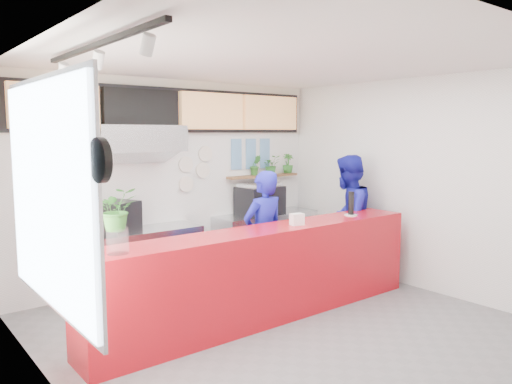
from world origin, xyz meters
TOP-DOWN VIEW (x-y plane):
  - floor at (0.00, 0.00)m, footprint 5.00×5.00m
  - ceiling at (0.00, 0.00)m, footprint 5.00×5.00m
  - wall_back at (0.00, 2.50)m, footprint 5.00×0.00m
  - wall_left at (-2.50, 0.00)m, footprint 0.00×5.00m
  - wall_right at (2.50, 0.00)m, footprint 0.00×5.00m
  - service_counter at (0.00, 0.40)m, footprint 4.50×0.60m
  - cream_band at (0.00, 2.49)m, footprint 5.00×0.02m
  - prep_bench at (-0.80, 2.20)m, footprint 1.80×0.60m
  - panini_oven at (-1.07, 2.20)m, footprint 0.61×0.61m
  - extraction_hood at (-0.80, 2.15)m, footprint 1.20×0.70m
  - hood_lip at (-0.80, 2.15)m, footprint 1.20×0.69m
  - right_bench at (1.50, 2.20)m, footprint 1.80×0.60m
  - espresso_machine at (1.37, 2.20)m, footprint 0.73×0.54m
  - espresso_tray at (1.37, 2.20)m, footprint 0.69×0.53m
  - herb_shelf at (1.60, 2.40)m, footprint 1.40×0.18m
  - menu_board_far_left at (-1.75, 2.38)m, footprint 1.10×0.10m
  - menu_board_mid_left at (-0.59, 2.38)m, footprint 1.10×0.10m
  - menu_board_mid_right at (0.57, 2.38)m, footprint 1.10×0.10m
  - menu_board_far_right at (1.73, 2.38)m, footprint 1.10×0.10m
  - soffit at (0.00, 2.46)m, footprint 4.80×0.04m
  - window_pane at (-2.47, 0.30)m, footprint 0.04×2.20m
  - window_frame at (-2.45, 0.30)m, footprint 0.03×2.30m
  - wall_clock_rim at (-2.46, -0.90)m, footprint 0.05×0.30m
  - wall_clock_face at (-2.43, -0.90)m, footprint 0.02×0.26m
  - track_rail at (-2.10, 0.00)m, footprint 0.05×2.40m
  - dec_plate_a at (0.15, 2.47)m, footprint 0.24×0.03m
  - dec_plate_b at (0.45, 2.47)m, footprint 0.24×0.03m
  - dec_plate_c at (0.15, 2.47)m, footprint 0.24×0.03m
  - dec_plate_d at (0.50, 2.47)m, footprint 0.24×0.03m
  - photo_frame_a at (1.10, 2.48)m, footprint 0.20×0.02m
  - photo_frame_b at (1.40, 2.48)m, footprint 0.20×0.02m
  - photo_frame_c at (1.70, 2.48)m, footprint 0.20×0.02m
  - photo_frame_d at (1.10, 2.48)m, footprint 0.20×0.02m
  - photo_frame_e at (1.40, 2.48)m, footprint 0.20×0.02m
  - photo_frame_f at (1.70, 2.48)m, footprint 0.20×0.02m
  - staff_center at (0.40, 0.91)m, footprint 0.64×0.43m
  - staff_right at (2.02, 0.90)m, footprint 1.11×0.98m
  - herb_b at (1.43, 2.40)m, footprint 0.23×0.21m
  - herb_c at (1.78, 2.40)m, footprint 0.35×0.33m
  - herb_d at (2.16, 2.40)m, footprint 0.24×0.22m
  - glass_vase at (-1.86, 0.31)m, footprint 0.24×0.24m
  - basil_vase at (-1.86, 0.31)m, footprint 0.41×0.36m
  - napkin_holder at (0.45, 0.34)m, footprint 0.18×0.13m
  - white_plate at (1.51, 0.39)m, footprint 0.18×0.18m
  - pepper_mill at (1.51, 0.39)m, footprint 0.10×0.10m

SIDE VIEW (x-z plane):
  - floor at x=0.00m, z-range 0.00..0.00m
  - prep_bench at x=-0.80m, z-range 0.00..0.90m
  - right_bench at x=1.50m, z-range 0.00..0.90m
  - service_counter at x=0.00m, z-range 0.00..1.10m
  - staff_center at x=0.40m, z-range 0.00..1.74m
  - staff_right at x=2.02m, z-range 0.00..1.90m
  - white_plate at x=1.51m, z-range 1.10..1.11m
  - panini_oven at x=-1.07m, z-range 0.90..1.32m
  - espresso_machine at x=1.37m, z-range 0.90..1.35m
  - napkin_holder at x=0.45m, z-range 1.10..1.24m
  - glass_vase at x=-1.86m, z-range 1.10..1.35m
  - pepper_mill at x=1.51m, z-range 1.12..1.43m
  - espresso_tray at x=1.37m, z-range 1.35..1.41m
  - dec_plate_c at x=0.15m, z-range 1.33..1.57m
  - wall_back at x=0.00m, z-range -1.00..4.00m
  - wall_left at x=-2.50m, z-range -1.00..4.00m
  - wall_right at x=2.50m, z-range -1.00..4.00m
  - herb_shelf at x=1.60m, z-range 1.48..1.52m
  - basil_vase at x=-1.86m, z-range 1.32..1.73m
  - dec_plate_b at x=0.45m, z-range 1.53..1.77m
  - herb_c at x=1.78m, z-range 1.52..1.84m
  - herb_b at x=1.43m, z-range 1.52..1.85m
  - herb_d at x=2.16m, z-range 1.52..1.86m
  - window_pane at x=-2.47m, z-range 0.75..2.65m
  - window_frame at x=-2.45m, z-range 0.70..2.70m
  - dec_plate_a at x=0.15m, z-range 1.63..1.87m
  - photo_frame_d at x=1.10m, z-range 1.62..1.88m
  - photo_frame_e at x=1.40m, z-range 1.62..1.88m
  - photo_frame_f at x=1.70m, z-range 1.62..1.88m
  - dec_plate_d at x=0.50m, z-range 1.78..2.02m
  - hood_lip at x=-0.80m, z-range 1.79..2.11m
  - photo_frame_a at x=1.10m, z-range 1.88..2.12m
  - photo_frame_b at x=1.40m, z-range 1.88..2.12m
  - photo_frame_c at x=1.70m, z-range 1.88..2.12m
  - wall_clock_rim at x=-2.46m, z-range 1.90..2.20m
  - wall_clock_face at x=-2.43m, z-range 1.92..2.18m
  - extraction_hood at x=-0.80m, z-range 1.98..2.32m
  - menu_board_far_left at x=-1.75m, z-range 2.27..2.82m
  - menu_board_mid_left at x=-0.59m, z-range 2.27..2.82m
  - menu_board_mid_right at x=0.57m, z-range 2.27..2.82m
  - menu_board_far_right at x=1.73m, z-range 2.27..2.82m
  - soffit at x=0.00m, z-range 2.22..2.88m
  - cream_band at x=0.00m, z-range 2.20..3.00m
  - track_rail at x=-2.10m, z-range 2.92..2.96m
  - ceiling at x=0.00m, z-range 3.00..3.00m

